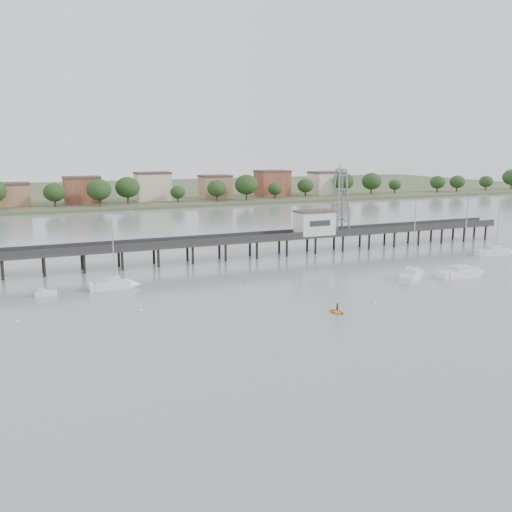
% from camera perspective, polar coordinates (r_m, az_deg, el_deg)
% --- Properties ---
extents(ground_plane, '(500.00, 500.00, 0.00)m').
position_cam_1_polar(ground_plane, '(65.01, 12.29, -10.17)').
color(ground_plane, slate).
rests_on(ground_plane, ground).
extents(pier, '(150.00, 5.00, 5.50)m').
position_cam_1_polar(pier, '(116.38, -5.00, 1.32)').
color(pier, '#2D2823').
rests_on(pier, ground).
extents(pier_building, '(8.40, 5.40, 5.30)m').
position_cam_1_polar(pier_building, '(125.95, 5.86, 3.36)').
color(pier_building, silver).
rests_on(pier_building, ground).
extents(lattice_tower, '(3.20, 3.20, 15.50)m').
position_cam_1_polar(lattice_tower, '(128.73, 8.43, 5.45)').
color(lattice_tower, slate).
rests_on(lattice_tower, ground).
extents(sailboat_d, '(9.36, 2.74, 15.35)m').
position_cam_1_polar(sailboat_d, '(109.93, 20.41, -1.58)').
color(sailboat_d, white).
rests_on(sailboat_d, ground).
extents(sailboat_c, '(8.68, 7.57, 14.73)m').
position_cam_1_polar(sailboat_c, '(105.57, 15.48, -1.78)').
color(sailboat_c, white).
rests_on(sailboat_c, ground).
extents(sailboat_e, '(8.76, 3.98, 13.94)m').
position_cam_1_polar(sailboat_e, '(133.78, 23.17, 0.36)').
color(sailboat_e, white).
rests_on(sailboat_e, ground).
extents(sailboat_b, '(7.64, 2.38, 12.61)m').
position_cam_1_polar(sailboat_b, '(96.73, -13.49, -2.82)').
color(sailboat_b, white).
rests_on(sailboat_b, ground).
extents(white_tender, '(3.31, 1.81, 1.22)m').
position_cam_1_polar(white_tender, '(95.66, -20.30, -3.52)').
color(white_tender, white).
rests_on(white_tender, ground).
extents(yellow_dinghy, '(1.87, 0.96, 2.52)m').
position_cam_1_polar(yellow_dinghy, '(81.54, 8.11, -5.66)').
color(yellow_dinghy, yellow).
rests_on(yellow_dinghy, ground).
extents(dinghy_occupant, '(0.71, 1.29, 0.29)m').
position_cam_1_polar(dinghy_occupant, '(81.54, 8.11, -5.66)').
color(dinghy_occupant, black).
rests_on(dinghy_occupant, ground).
extents(mooring_buoys, '(81.07, 20.29, 0.39)m').
position_cam_1_polar(mooring_buoys, '(93.08, 4.05, -3.44)').
color(mooring_buoys, beige).
rests_on(mooring_buoys, ground).
extents(far_shore, '(500.00, 170.00, 10.40)m').
position_cam_1_polar(far_shore, '(291.68, -16.20, 6.13)').
color(far_shore, '#475133').
rests_on(far_shore, ground).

